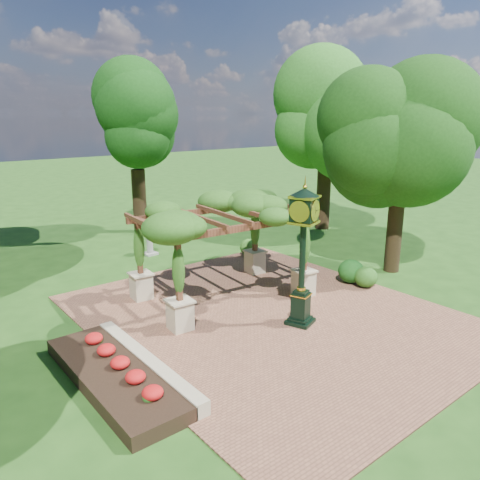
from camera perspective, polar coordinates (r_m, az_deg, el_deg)
ground at (r=14.46m, az=6.34°, el=-10.49°), size 120.00×120.00×0.00m
brick_plaza at (r=15.10m, az=3.62°, el=-9.18°), size 10.00×12.00×0.04m
border_wall at (r=12.29m, az=-11.27°, el=-14.57°), size 0.35×5.00×0.40m
flower_bed at (r=11.98m, az=-15.21°, el=-15.78°), size 1.50×5.00×0.36m
pedestal_clock at (r=13.78m, az=7.69°, el=-0.50°), size 1.08×1.08×4.25m
pergola at (r=15.68m, az=-2.15°, el=2.88°), size 5.88×3.97×3.54m
sundial at (r=21.67m, az=-10.95°, el=-0.62°), size 0.61×0.61×1.02m
shrub_front at (r=17.87m, az=15.09°, el=-4.38°), size 1.12×1.12×0.76m
shrub_mid at (r=18.19m, az=13.41°, el=-3.71°), size 1.06×1.06×0.89m
shrub_back at (r=21.07m, az=1.11°, el=-0.88°), size 1.06×1.06×0.76m
tree_north at (r=25.50m, az=-12.70°, el=14.14°), size 3.76×3.76×8.72m
tree_east_far at (r=26.01m, az=10.62°, el=15.49°), size 4.81×4.81×9.47m
tree_east_near at (r=19.29m, az=19.12°, el=10.59°), size 4.45×4.45×7.23m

